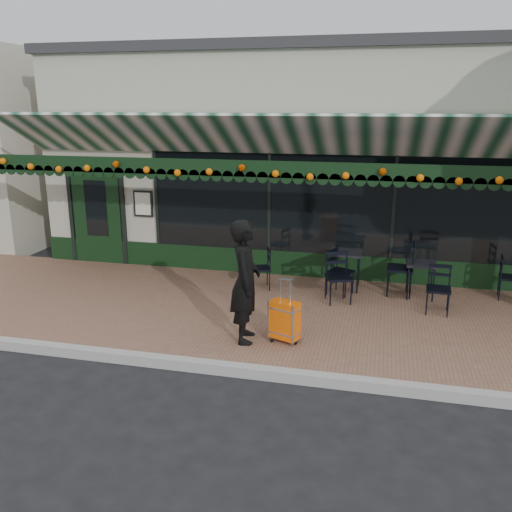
% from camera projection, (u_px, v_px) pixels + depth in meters
% --- Properties ---
extents(ground, '(80.00, 80.00, 0.00)m').
position_uv_depth(ground, '(280.00, 377.00, 7.23)').
color(ground, black).
rests_on(ground, ground).
extents(sidewalk, '(18.00, 4.00, 0.15)m').
position_uv_depth(sidewalk, '(303.00, 317.00, 9.08)').
color(sidewalk, brown).
rests_on(sidewalk, ground).
extents(curb, '(18.00, 0.16, 0.15)m').
position_uv_depth(curb, '(279.00, 375.00, 7.14)').
color(curb, '#9E9E99').
rests_on(curb, ground).
extents(restaurant_building, '(12.00, 9.60, 4.50)m').
position_uv_depth(restaurant_building, '(339.00, 154.00, 13.95)').
color(restaurant_building, '#A9A793').
rests_on(restaurant_building, ground).
extents(woman, '(0.56, 0.73, 1.81)m').
position_uv_depth(woman, '(245.00, 281.00, 7.78)').
color(woman, black).
rests_on(woman, sidewalk).
extents(suitcase, '(0.48, 0.37, 0.96)m').
position_uv_depth(suitcase, '(285.00, 321.00, 7.88)').
color(suitcase, '#F35C07').
rests_on(suitcase, sidewalk).
extents(cafe_table_a, '(0.52, 0.52, 0.64)m').
position_uv_depth(cafe_table_a, '(421.00, 266.00, 9.64)').
color(cafe_table_a, black).
rests_on(cafe_table_a, sidewalk).
extents(cafe_table_b, '(0.58, 0.58, 0.72)m').
position_uv_depth(cafe_table_b, '(346.00, 255.00, 10.08)').
color(cafe_table_b, black).
rests_on(cafe_table_b, sidewalk).
extents(chair_a_left, '(0.50, 0.50, 0.97)m').
position_uv_depth(chair_a_left, '(400.00, 269.00, 9.81)').
color(chair_a_left, black).
rests_on(chair_a_left, sidewalk).
extents(chair_a_right, '(0.44, 0.44, 0.78)m').
position_uv_depth(chair_a_right, '(510.00, 278.00, 9.58)').
color(chair_a_right, black).
rests_on(chair_a_right, sidewalk).
extents(chair_a_front, '(0.44, 0.44, 0.81)m').
position_uv_depth(chair_a_front, '(438.00, 290.00, 8.94)').
color(chair_a_front, black).
rests_on(chair_a_front, sidewalk).
extents(chair_b_left, '(0.50, 0.50, 0.78)m').
position_uv_depth(chair_b_left, '(260.00, 269.00, 10.13)').
color(chair_b_left, black).
rests_on(chair_b_left, sidewalk).
extents(chair_b_right, '(0.56, 0.56, 0.84)m').
position_uv_depth(chair_b_right, '(340.00, 272.00, 9.82)').
color(chair_b_right, black).
rests_on(chair_b_right, sidewalk).
extents(chair_b_front, '(0.57, 0.57, 0.89)m').
position_uv_depth(chair_b_front, '(339.00, 278.00, 9.43)').
color(chair_b_front, black).
rests_on(chair_b_front, sidewalk).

